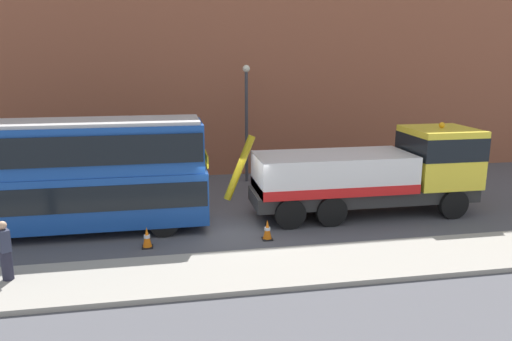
{
  "coord_description": "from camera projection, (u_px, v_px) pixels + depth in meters",
  "views": [
    {
      "loc": [
        -2.25,
        -17.36,
        6.23
      ],
      "look_at": [
        1.02,
        0.38,
        2.0
      ],
      "focal_mm": 34.22,
      "sensor_mm": 36.0,
      "label": 1
    }
  ],
  "objects": [
    {
      "name": "building_facade",
      "position": [
        207.0,
        20.0,
        24.97
      ],
      "size": [
        60.0,
        1.5,
        16.0
      ],
      "color": "#935138",
      "rests_on": "ground_plane"
    },
    {
      "name": "near_kerb",
      "position": [
        250.0,
        270.0,
        14.41
      ],
      "size": [
        60.0,
        2.8,
        0.15
      ],
      "primitive_type": "cube",
      "color": "gray",
      "rests_on": "ground_plane"
    },
    {
      "name": "double_decker_bus",
      "position": [
        50.0,
        173.0,
        17.18
      ],
      "size": [
        11.05,
        2.57,
        4.06
      ],
      "rotation": [
        0.0,
        0.0,
        -0.0
      ],
      "color": "#19479E",
      "rests_on": "ground_plane"
    },
    {
      "name": "traffic_cone_near_bus",
      "position": [
        147.0,
        238.0,
        16.22
      ],
      "size": [
        0.36,
        0.36,
        0.72
      ],
      "color": "orange",
      "rests_on": "ground_plane"
    },
    {
      "name": "street_lamp",
      "position": [
        246.0,
        113.0,
        24.21
      ],
      "size": [
        0.36,
        0.36,
        5.83
      ],
      "color": "#38383D",
      "rests_on": "ground_plane"
    },
    {
      "name": "ground_plane",
      "position": [
        231.0,
        225.0,
        18.45
      ],
      "size": [
        120.0,
        120.0,
        0.0
      ],
      "primitive_type": "plane",
      "color": "#4C4C51"
    },
    {
      "name": "traffic_cone_midway",
      "position": [
        267.0,
        230.0,
        16.94
      ],
      "size": [
        0.36,
        0.36,
        0.72
      ],
      "color": "orange",
      "rests_on": "ground_plane"
    },
    {
      "name": "pedestrian_onlooker",
      "position": [
        5.0,
        251.0,
        13.46
      ],
      "size": [
        0.43,
        0.48,
        1.71
      ],
      "rotation": [
        0.0,
        0.0,
        0.54
      ],
      "color": "#232333",
      "rests_on": "near_kerb"
    },
    {
      "name": "recovery_tow_truck",
      "position": [
        376.0,
        171.0,
        19.45
      ],
      "size": [
        10.14,
        2.66,
        3.67
      ],
      "rotation": [
        0.0,
        0.0,
        -0.0
      ],
      "color": "#2D2D2D",
      "rests_on": "ground_plane"
    }
  ]
}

